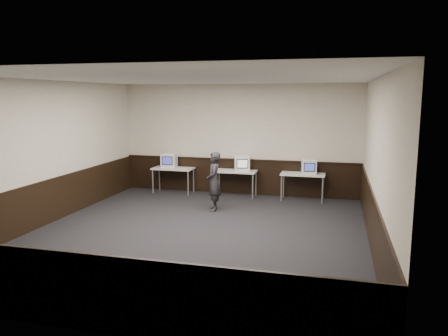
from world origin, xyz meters
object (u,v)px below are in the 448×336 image
object	(u,v)px
emac_left	(169,160)
emac_right	(309,167)
desk_left	(173,170)
desk_center	(235,173)
desk_right	(303,176)
person	(214,181)
emac_center	(242,163)

from	to	relation	value
emac_left	emac_right	world-z (taller)	emac_left
desk_left	emac_left	size ratio (longest dim) A/B	2.40
desk_center	emac_right	size ratio (longest dim) A/B	2.55
desk_center	desk_right	size ratio (longest dim) A/B	1.00
desk_left	emac_right	distance (m)	3.97
desk_center	emac_left	distance (m)	2.05
emac_right	desk_left	bearing A→B (deg)	171.53
desk_center	emac_left	world-z (taller)	emac_left
desk_center	desk_right	world-z (taller)	same
emac_right	person	world-z (taller)	person
desk_center	emac_center	world-z (taller)	emac_center
desk_center	person	xyz separation A→B (m)	(-0.17, -1.66, 0.06)
emac_left	person	bearing A→B (deg)	-49.09
desk_center	emac_right	bearing A→B (deg)	-0.86
emac_left	person	world-z (taller)	person
emac_right	desk_center	bearing A→B (deg)	171.11
desk_left	desk_right	bearing A→B (deg)	0.00
desk_left	desk_center	distance (m)	1.90
emac_left	person	distance (m)	2.53
desk_right	emac_left	size ratio (longest dim) A/B	2.40
emac_right	person	size ratio (longest dim) A/B	0.32
emac_center	desk_center	bearing A→B (deg)	171.71
emac_center	person	world-z (taller)	person
person	emac_center	bearing A→B (deg)	152.48
desk_left	desk_right	xyz separation A→B (m)	(3.80, 0.00, 0.00)
desk_left	desk_right	distance (m)	3.80
desk_center	desk_left	bearing A→B (deg)	180.00
desk_center	person	world-z (taller)	person
emac_left	person	xyz separation A→B (m)	(1.86, -1.70, -0.22)
desk_left	desk_right	world-z (taller)	same
desk_left	emac_right	xyz separation A→B (m)	(3.96, -0.03, 0.27)
desk_right	emac_center	xyz separation A→B (m)	(-1.72, 0.02, 0.29)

